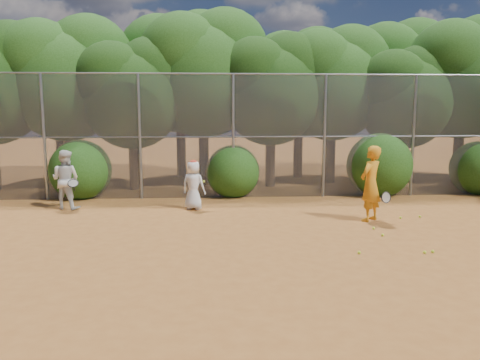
{
  "coord_description": "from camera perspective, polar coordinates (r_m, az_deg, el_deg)",
  "views": [
    {
      "loc": [
        -1.74,
        -9.19,
        2.85
      ],
      "look_at": [
        -1.0,
        2.5,
        1.1
      ],
      "focal_mm": 35.0,
      "sensor_mm": 36.0,
      "label": 1
    }
  ],
  "objects": [
    {
      "name": "tree_2",
      "position": [
        17.25,
        -12.88,
        10.72
      ],
      "size": [
        3.99,
        3.47,
        5.47
      ],
      "color": "black",
      "rests_on": "ground"
    },
    {
      "name": "bush_1",
      "position": [
        15.63,
        -0.88,
        1.33
      ],
      "size": [
        1.8,
        1.8,
        1.8
      ],
      "primitive_type": "sphere",
      "color": "#1D4611",
      "rests_on": "ground"
    },
    {
      "name": "bush_3",
      "position": [
        18.13,
        27.05,
        1.55
      ],
      "size": [
        1.9,
        1.9,
        1.9
      ],
      "primitive_type": "sphere",
      "color": "#1D4611",
      "rests_on": "ground"
    },
    {
      "name": "ball_6",
      "position": [
        13.13,
        18.98,
        -4.36
      ],
      "size": [
        0.07,
        0.07,
        0.07
      ],
      "primitive_type": "sphere",
      "color": "#BFD927",
      "rests_on": "ground"
    },
    {
      "name": "tree_9",
      "position": [
        21.02,
        -21.24,
        11.99
      ],
      "size": [
        4.83,
        4.2,
        6.62
      ],
      "color": "black",
      "rests_on": "ground"
    },
    {
      "name": "fence_back",
      "position": [
        15.3,
        2.48,
        5.5
      ],
      "size": [
        20.05,
        0.09,
        4.03
      ],
      "color": "gray",
      "rests_on": "ground"
    },
    {
      "name": "tree_11",
      "position": [
        20.23,
        7.38,
        12.15
      ],
      "size": [
        4.64,
        4.03,
        6.35
      ],
      "color": "black",
      "rests_on": "ground"
    },
    {
      "name": "tree_10",
      "position": [
        20.35,
        -7.16,
        13.44
      ],
      "size": [
        5.15,
        4.48,
        7.06
      ],
      "color": "black",
      "rests_on": "ground"
    },
    {
      "name": "tree_1",
      "position": [
        18.52,
        -20.38,
        12.04
      ],
      "size": [
        4.64,
        4.03,
        6.35
      ],
      "color": "black",
      "rests_on": "ground"
    },
    {
      "name": "ball_3",
      "position": [
        10.17,
        21.58,
        -8.18
      ],
      "size": [
        0.07,
        0.07,
        0.07
      ],
      "primitive_type": "sphere",
      "color": "#BFD927",
      "rests_on": "ground"
    },
    {
      "name": "tree_3",
      "position": [
        18.1,
        -4.35,
        13.37
      ],
      "size": [
        4.89,
        4.26,
        6.7
      ],
      "color": "black",
      "rests_on": "ground"
    },
    {
      "name": "bush_2",
      "position": [
        16.61,
        16.63,
        2.09
      ],
      "size": [
        2.2,
        2.2,
        2.2
      ],
      "primitive_type": "sphere",
      "color": "#1D4611",
      "rests_on": "ground"
    },
    {
      "name": "ball_0",
      "position": [
        11.21,
        17.0,
        -6.43
      ],
      "size": [
        0.07,
        0.07,
        0.07
      ],
      "primitive_type": "sphere",
      "color": "#BFD927",
      "rests_on": "ground"
    },
    {
      "name": "player_yellow",
      "position": [
        12.51,
        15.64,
        -0.43
      ],
      "size": [
        0.93,
        0.83,
        1.96
      ],
      "rotation": [
        0.0,
        0.0,
        3.89
      ],
      "color": "orange",
      "rests_on": "ground"
    },
    {
      "name": "tree_5",
      "position": [
        18.89,
        11.36,
        11.97
      ],
      "size": [
        4.51,
        3.92,
        6.17
      ],
      "color": "black",
      "rests_on": "ground"
    },
    {
      "name": "ball_1",
      "position": [
        11.78,
        15.97,
        -5.66
      ],
      "size": [
        0.07,
        0.07,
        0.07
      ],
      "primitive_type": "sphere",
      "color": "#BFD927",
      "rests_on": "ground"
    },
    {
      "name": "tree_4",
      "position": [
        17.6,
        3.95,
        11.43
      ],
      "size": [
        4.19,
        3.64,
        5.73
      ],
      "color": "black",
      "rests_on": "ground"
    },
    {
      "name": "ball_4",
      "position": [
        9.75,
        14.33,
        -8.56
      ],
      "size": [
        0.07,
        0.07,
        0.07
      ],
      "primitive_type": "sphere",
      "color": "#BFD927",
      "rests_on": "ground"
    },
    {
      "name": "ball_5",
      "position": [
        13.44,
        21.08,
        -4.18
      ],
      "size": [
        0.07,
        0.07,
        0.07
      ],
      "primitive_type": "sphere",
      "color": "#BFD927",
      "rests_on": "ground"
    },
    {
      "name": "ground",
      "position": [
        9.78,
        6.86,
        -8.51
      ],
      "size": [
        80.0,
        80.0,
        0.0
      ],
      "primitive_type": "plane",
      "color": "brown",
      "rests_on": "ground"
    },
    {
      "name": "tree_7",
      "position": [
        20.4,
        25.69,
        11.69
      ],
      "size": [
        4.77,
        4.14,
        6.53
      ],
      "color": "black",
      "rests_on": "ground"
    },
    {
      "name": "tree_6",
      "position": [
        18.71,
        19.62,
        9.9
      ],
      "size": [
        3.86,
        3.36,
        5.29
      ],
      "color": "black",
      "rests_on": "ground"
    },
    {
      "name": "ball_2",
      "position": [
        10.28,
        22.43,
        -8.05
      ],
      "size": [
        0.07,
        0.07,
        0.07
      ],
      "primitive_type": "sphere",
      "color": "#BFD927",
      "rests_on": "ground"
    },
    {
      "name": "player_white",
      "position": [
        14.47,
        -20.5,
        0.05
      ],
      "size": [
        0.99,
        0.87,
        1.72
      ],
      "rotation": [
        0.0,
        0.0,
        2.86
      ],
      "color": "silver",
      "rests_on": "ground"
    },
    {
      "name": "tree_12",
      "position": [
        22.12,
        18.9,
        12.35
      ],
      "size": [
        5.02,
        4.37,
        6.88
      ],
      "color": "black",
      "rests_on": "ground"
    },
    {
      "name": "bush_0",
      "position": [
        16.17,
        -18.87,
        1.47
      ],
      "size": [
        2.0,
        2.0,
        2.0
      ],
      "primitive_type": "sphere",
      "color": "#1D4611",
      "rests_on": "ground"
    },
    {
      "name": "player_teen",
      "position": [
        13.56,
        -5.69,
        -0.6
      ],
      "size": [
        0.81,
        0.68,
        1.44
      ],
      "rotation": [
        0.0,
        0.0,
        2.75
      ],
      "color": "white",
      "rests_on": "ground"
    }
  ]
}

